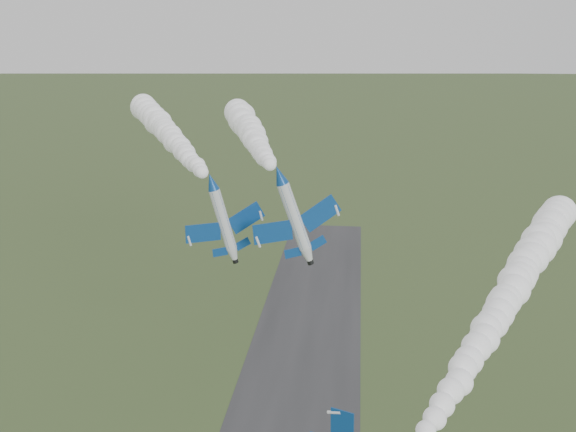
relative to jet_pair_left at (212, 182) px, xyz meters
name	(u,v)px	position (x,y,z in m)	size (l,w,h in m)	color
smoke_trail_jet_lead	(513,287)	(39.22, -1.03, -12.62)	(5.70, 69.82, 5.70)	white
jet_pair_left	(212,182)	(0.00, 0.00, 0.00)	(10.59, 12.47, 3.97)	silver
smoke_trail_jet_pair_left	(168,133)	(-14.05, 27.68, 1.83)	(5.20, 55.57, 5.20)	white
jet_pair_right	(280,175)	(9.05, -0.85, 1.32)	(11.55, 14.12, 4.73)	silver
smoke_trail_jet_pair_right	(251,133)	(0.27, 29.60, 1.83)	(5.66, 56.20, 5.66)	white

